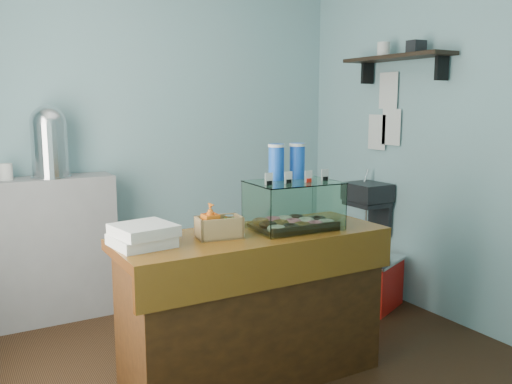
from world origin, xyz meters
TOP-DOWN VIEW (x-y plane):
  - ground at (0.00, 0.00)m, footprint 3.50×3.50m
  - room_shell at (0.03, 0.01)m, footprint 3.54×3.04m
  - counter at (0.00, -0.25)m, footprint 1.60×0.60m
  - back_shelf at (-0.90, 1.32)m, footprint 1.00×0.32m
  - display_case at (0.28, -0.23)m, footprint 0.54×0.41m
  - condiment_crate at (-0.23, -0.25)m, footprint 0.27×0.18m
  - pastry_boxes at (-0.64, -0.21)m, footprint 0.34×0.34m
  - coffee_urn at (-0.84, 1.31)m, footprint 0.29×0.29m
  - red_cooler at (1.43, 0.27)m, footprint 0.57×0.51m

SIDE VIEW (x-z plane):
  - ground at x=0.00m, z-range 0.00..0.00m
  - red_cooler at x=1.43m, z-range 0.00..0.41m
  - counter at x=0.00m, z-range 0.01..0.91m
  - back_shelf at x=-0.90m, z-range 0.00..1.10m
  - pastry_boxes at x=-0.64m, z-range 0.90..1.02m
  - condiment_crate at x=-0.23m, z-range 0.87..1.07m
  - display_case at x=0.28m, z-range 0.81..1.31m
  - coffee_urn at x=-0.84m, z-range 1.11..1.65m
  - room_shell at x=0.03m, z-range 0.30..3.12m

